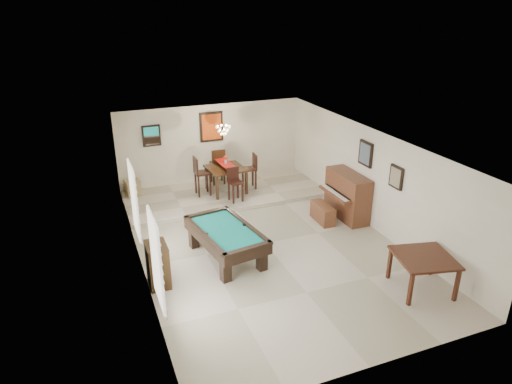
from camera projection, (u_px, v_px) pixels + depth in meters
ground_plane at (265, 244)px, 11.35m from camera, size 6.00×9.00×0.02m
wall_back at (212, 145)px, 14.72m from camera, size 6.00×0.04×2.60m
wall_front at (378, 302)px, 6.98m from camera, size 6.00×0.04×2.60m
wall_left at (137, 215)px, 9.83m from camera, size 0.04×9.00×2.60m
wall_right at (371, 179)px, 11.87m from camera, size 0.04×9.00×2.60m
ceiling at (266, 143)px, 10.35m from camera, size 6.00×9.00×0.04m
dining_step at (225, 194)px, 14.12m from camera, size 6.00×2.50×0.12m
window_left_front at (156, 260)px, 7.92m from camera, size 0.06×1.00×1.70m
window_left_rear at (134, 200)px, 10.32m from camera, size 0.06×1.00×1.70m
pool_table at (226, 244)px, 10.58m from camera, size 1.50×2.33×0.72m
square_table at (422, 273)px, 9.40m from camera, size 1.34×1.34×0.77m
upright_piano at (343, 196)px, 12.48m from camera, size 0.86×1.53×1.28m
piano_bench at (323, 213)px, 12.41m from camera, size 0.38×0.89×0.49m
apothecary_chest at (158, 265)px, 9.52m from camera, size 0.42×0.63×0.95m
dining_table at (226, 178)px, 13.99m from camera, size 1.16×1.16×0.90m
flower_vase at (226, 160)px, 13.76m from camera, size 0.17×0.17×0.26m
dining_chair_south at (236, 185)px, 13.30m from camera, size 0.42×0.42×1.00m
dining_chair_north at (217, 166)px, 14.59m from camera, size 0.45×0.45×1.17m
dining_chair_west at (203, 176)px, 13.71m from camera, size 0.45×0.45×1.20m
dining_chair_east at (249, 171)px, 14.21m from camera, size 0.44×0.44×1.10m
corner_bench at (133, 188)px, 13.84m from camera, size 0.46×0.54×0.45m
chandelier at (223, 127)px, 13.25m from camera, size 0.44×0.44×0.60m
back_painting at (211, 127)px, 14.45m from camera, size 0.75×0.06×0.95m
back_mirror at (151, 136)px, 13.85m from camera, size 0.55×0.06×0.65m
right_picture_upper at (366, 154)px, 11.88m from camera, size 0.06×0.55×0.65m
right_picture_lower at (396, 177)px, 10.84m from camera, size 0.06×0.45×0.55m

